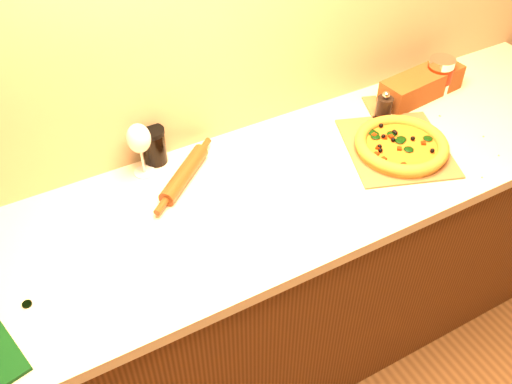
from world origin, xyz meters
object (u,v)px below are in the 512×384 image
pizza_peel (395,145)px  wine_glass (139,140)px  rolling_pin (184,174)px  dark_jar (154,146)px  pepper_grinder (384,107)px  coffee_canister (440,74)px  pizza (401,145)px

pizza_peel → wine_glass: 0.86m
rolling_pin → dark_jar: dark_jar is taller
dark_jar → wine_glass: bearing=-146.4°
pepper_grinder → coffee_canister: (0.30, 0.04, 0.02)m
pizza → dark_jar: dark_jar is taller
pizza_peel → pizza: size_ratio=1.71×
pizza → coffee_canister: coffee_canister is taller
wine_glass → dark_jar: 0.10m
pizza → pepper_grinder: 0.20m
pepper_grinder → wine_glass: size_ratio=0.58×
coffee_canister → dark_jar: bearing=173.8°
pizza → wine_glass: bearing=158.3°
rolling_pin → wine_glass: 0.18m
rolling_pin → coffee_canister: size_ratio=2.22×
pizza_peel → pizza: 0.04m
dark_jar → coffee_canister: bearing=-6.2°
wine_glass → dark_jar: wine_glass is taller
coffee_canister → wine_glass: 1.17m
wine_glass → pizza_peel: bearing=-19.4°
pizza → rolling_pin: bearing=162.5°
pizza_peel → coffee_canister: (0.36, 0.20, 0.07)m
pizza → rolling_pin: 0.73m
pizza_peel → pepper_grinder: 0.17m
pepper_grinder → wine_glass: wine_glass is taller
coffee_canister → dark_jar: 1.11m
pizza → dark_jar: size_ratio=2.45×
pizza → wine_glass: 0.86m
pizza_peel → rolling_pin: size_ratio=1.80×
pizza_peel → wine_glass: (-0.80, 0.28, 0.13)m
pizza → wine_glass: (-0.80, 0.32, 0.11)m
dark_jar → pizza: bearing=-25.5°
pepper_grinder → dark_jar: size_ratio=0.86×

